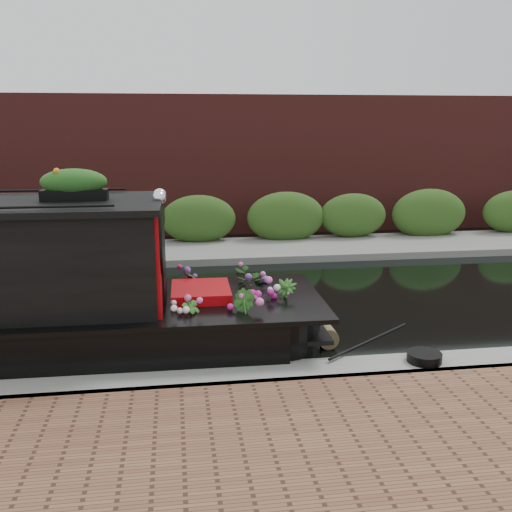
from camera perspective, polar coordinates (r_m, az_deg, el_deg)
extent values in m
plane|color=black|center=(10.30, -4.65, -5.19)|extent=(80.00, 80.00, 0.00)
cube|color=gray|center=(7.25, -2.93, -13.46)|extent=(40.00, 0.60, 0.50)
cube|color=gray|center=(14.34, -5.73, 0.12)|extent=(40.00, 2.40, 0.34)
cube|color=#2F521B|center=(15.22, -5.89, 0.89)|extent=(40.00, 1.10, 2.80)
cube|color=#5D221F|center=(17.27, -6.19, 2.38)|extent=(40.00, 1.00, 8.00)
cube|color=#AF070C|center=(7.99, -9.47, 0.14)|extent=(0.09, 1.80, 1.39)
cube|color=black|center=(7.25, -20.51, -1.27)|extent=(0.93, 0.05, 0.57)
cube|color=#AF070C|center=(8.19, -5.52, -4.83)|extent=(0.84, 0.94, 0.51)
sphere|color=white|center=(7.70, -9.65, 5.76)|extent=(0.19, 0.19, 0.19)
sphere|color=white|center=(7.99, -9.60, 6.03)|extent=(0.19, 0.19, 0.19)
cube|color=black|center=(7.95, -17.69, 5.84)|extent=(0.86, 0.26, 0.14)
ellipsoid|color=orange|center=(7.92, -17.79, 7.24)|extent=(0.94, 0.27, 0.25)
imported|color=#296020|center=(7.55, -6.49, -6.19)|extent=(0.35, 0.37, 0.58)
imported|color=#296020|center=(7.50, -1.30, -5.93)|extent=(0.41, 0.45, 0.66)
imported|color=#296020|center=(8.87, -0.22, -3.08)|extent=(0.71, 0.69, 0.59)
imported|color=#296020|center=(8.13, 2.84, -4.54)|extent=(0.48, 0.48, 0.62)
imported|color=#296020|center=(8.85, -6.78, -2.96)|extent=(0.26, 0.36, 0.66)
cylinder|color=brown|center=(8.66, 6.95, -7.83)|extent=(0.31, 0.43, 0.31)
cylinder|color=black|center=(7.75, 16.48, -9.67)|extent=(0.44, 0.44, 0.12)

